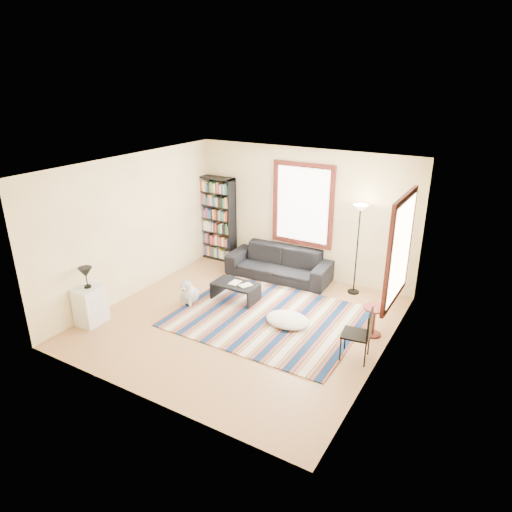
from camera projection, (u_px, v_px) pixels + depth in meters
The scene contains 21 objects.
floor at pixel (242, 323), 8.33m from camera, with size 5.00×5.00×0.10m, color #A2734A.
ceiling at pixel (240, 164), 7.26m from camera, with size 5.00×5.00×0.10m, color white.
wall_back at pixel (304, 213), 9.84m from camera, with size 5.00×0.10×2.80m, color #FFEEAB.
wall_front at pixel (134, 311), 5.75m from camera, with size 5.00×0.10×2.80m, color #FFEEAB.
wall_left at pixel (132, 226), 9.00m from camera, with size 0.10×5.00×2.80m, color #FFEEAB.
wall_right at pixel (390, 281), 6.60m from camera, with size 0.10×5.00×2.80m, color #FFEEAB.
window_back at pixel (303, 205), 9.70m from camera, with size 1.20×0.06×1.60m, color white.
window_right at pixel (400, 250), 7.20m from camera, with size 0.06×1.20×1.60m, color white.
rug at pixel (268, 317), 8.42m from camera, with size 3.30×2.64×0.02m, color #0D2343.
sofa at pixel (279, 263), 9.99m from camera, with size 0.89×2.27×0.66m, color black.
bookshelf at pixel (217, 219), 10.81m from camera, with size 0.90×0.30×2.00m, color black.
coffee_table at pixel (236, 292), 9.02m from camera, with size 0.90×0.50×0.36m, color black.
book_a at pixel (231, 282), 9.00m from camera, with size 0.25×0.18×0.02m, color beige.
book_b at pixel (243, 284), 8.92m from camera, with size 0.18×0.24×0.02m, color beige.
floor_cushion at pixel (288, 320), 8.14m from camera, with size 0.81×0.61×0.20m, color silver.
floor_lamp at pixel (357, 250), 9.06m from camera, with size 0.30×0.30×1.86m, color black, non-canonical shape.
side_table at pixel (374, 321), 7.76m from camera, with size 0.40×0.40×0.54m, color #4B1912.
folding_chair at pixel (356, 334), 7.06m from camera, with size 0.42×0.40×0.86m, color black.
white_cabinet at pixel (90, 305), 8.13m from camera, with size 0.38×0.50×0.70m, color silver.
table_lamp at pixel (86, 278), 7.93m from camera, with size 0.24×0.24×0.38m, color black, non-canonical shape.
dog at pixel (189, 290), 8.87m from camera, with size 0.40×0.55×0.55m, color silver, non-canonical shape.
Camera 1 is at (3.91, -6.16, 4.17)m, focal length 32.00 mm.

